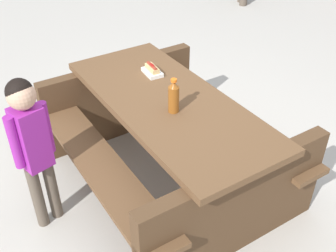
# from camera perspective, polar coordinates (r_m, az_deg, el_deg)

# --- Properties ---
(ground_plane) EXTENTS (30.00, 30.00, 0.00)m
(ground_plane) POSITION_cam_1_polar(r_m,az_deg,el_deg) (3.28, 0.00, -7.50)
(ground_plane) COLOR #B7B2A8
(ground_plane) RESTS_ON ground
(picnic_table) EXTENTS (1.97, 1.63, 0.75)m
(picnic_table) POSITION_cam_1_polar(r_m,az_deg,el_deg) (3.00, 0.00, -1.25)
(picnic_table) COLOR brown
(picnic_table) RESTS_ON ground
(soda_bottle) EXTENTS (0.07, 0.07, 0.24)m
(soda_bottle) POSITION_cam_1_polar(r_m,az_deg,el_deg) (2.64, 0.80, 4.13)
(soda_bottle) COLOR brown
(soda_bottle) RESTS_ON picnic_table
(hotdog_tray) EXTENTS (0.18, 0.12, 0.08)m
(hotdog_tray) POSITION_cam_1_polar(r_m,az_deg,el_deg) (3.14, -2.23, 7.82)
(hotdog_tray) COLOR white
(hotdog_tray) RESTS_ON picnic_table
(child_in_coat) EXTENTS (0.21, 0.26, 1.13)m
(child_in_coat) POSITION_cam_1_polar(r_m,az_deg,el_deg) (2.64, -18.62, -1.63)
(child_in_coat) COLOR brown
(child_in_coat) RESTS_ON ground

